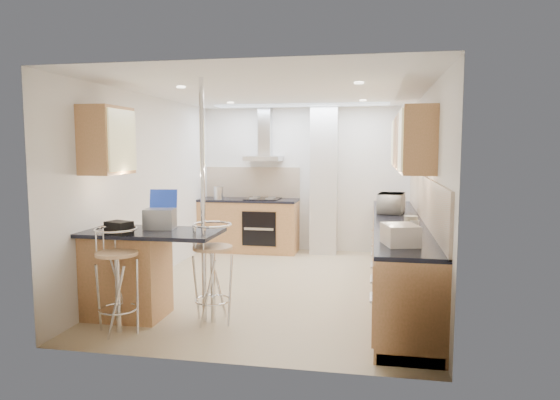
% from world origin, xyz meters
% --- Properties ---
extents(ground, '(4.80, 4.80, 0.00)m').
position_xyz_m(ground, '(0.00, 0.00, 0.00)').
color(ground, '#CEB889').
rests_on(ground, ground).
extents(room_shell, '(3.64, 4.84, 2.51)m').
position_xyz_m(room_shell, '(0.32, 0.38, 1.54)').
color(room_shell, white).
rests_on(room_shell, ground).
extents(right_counter, '(0.63, 4.40, 0.92)m').
position_xyz_m(right_counter, '(1.50, 0.00, 0.46)').
color(right_counter, '#A97A43').
rests_on(right_counter, ground).
extents(back_counter, '(1.70, 0.63, 0.92)m').
position_xyz_m(back_counter, '(-0.95, 2.10, 0.46)').
color(back_counter, '#A97A43').
rests_on(back_counter, ground).
extents(peninsula, '(1.47, 0.72, 0.94)m').
position_xyz_m(peninsula, '(-1.12, -1.45, 0.48)').
color(peninsula, '#A97A43').
rests_on(peninsula, ground).
extents(microwave, '(0.39, 0.53, 0.27)m').
position_xyz_m(microwave, '(1.41, 0.60, 1.06)').
color(microwave, white).
rests_on(microwave, right_counter).
extents(laptop, '(0.34, 0.28, 0.22)m').
position_xyz_m(laptop, '(-1.07, -1.31, 1.05)').
color(laptop, '#92969A').
rests_on(laptop, peninsula).
extents(bag, '(0.28, 0.24, 0.13)m').
position_xyz_m(bag, '(-1.32, -1.72, 1.01)').
color(bag, black).
rests_on(bag, peninsula).
extents(bar_stool_near, '(0.56, 0.56, 1.05)m').
position_xyz_m(bar_stool_near, '(-1.26, -1.89, 0.52)').
color(bar_stool_near, tan).
rests_on(bar_stool_near, ground).
extents(bar_stool_end, '(0.60, 0.60, 1.05)m').
position_xyz_m(bar_stool_end, '(-0.43, -1.46, 0.52)').
color(bar_stool_end, tan).
rests_on(bar_stool_end, ground).
extents(jar_a, '(0.15, 0.15, 0.18)m').
position_xyz_m(jar_a, '(1.41, 0.62, 1.01)').
color(jar_a, silver).
rests_on(jar_a, right_counter).
extents(jar_b, '(0.13, 0.13, 0.16)m').
position_xyz_m(jar_b, '(1.59, 1.26, 1.00)').
color(jar_b, silver).
rests_on(jar_b, right_counter).
extents(jar_c, '(0.16, 0.16, 0.18)m').
position_xyz_m(jar_c, '(1.56, -0.98, 1.01)').
color(jar_c, '#B8B093').
rests_on(jar_c, right_counter).
extents(jar_d, '(0.12, 0.12, 0.14)m').
position_xyz_m(jar_d, '(1.59, -1.03, 0.99)').
color(jar_d, white).
rests_on(jar_d, right_counter).
extents(bread_bin, '(0.36, 0.42, 0.19)m').
position_xyz_m(bread_bin, '(1.42, -1.65, 1.01)').
color(bread_bin, silver).
rests_on(bread_bin, right_counter).
extents(kettle, '(0.16, 0.16, 0.22)m').
position_xyz_m(kettle, '(-1.44, 1.92, 1.03)').
color(kettle, silver).
rests_on(kettle, back_counter).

